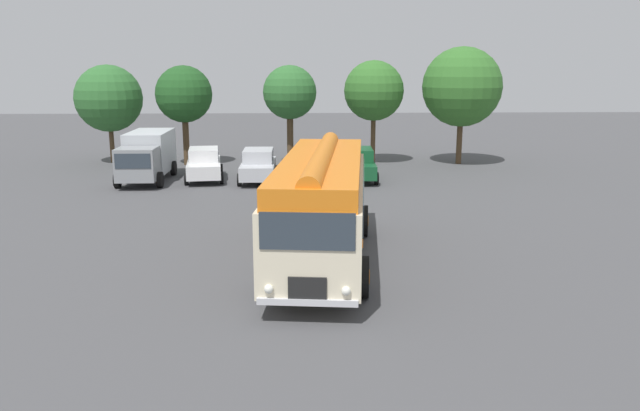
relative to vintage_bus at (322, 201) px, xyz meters
The scene contains 12 objects.
ground_plane 1.94m from the vintage_bus, 75.01° to the left, with size 120.00×120.00×0.00m, color #474749.
vintage_bus is the anchor object (origin of this frame).
car_near_left 15.21m from the vintage_bus, 111.78° to the left, with size 2.35×4.38×1.66m.
car_mid_left 13.92m from the vintage_bus, 101.42° to the left, with size 1.96×4.20×1.66m.
car_mid_right 13.74m from the vintage_bus, 90.53° to the left, with size 2.11×4.28×1.66m.
car_far_right 14.04m from the vintage_bus, 79.81° to the left, with size 2.10×4.27×1.66m.
box_van 16.51m from the vintage_bus, 121.24° to the left, with size 2.33×5.77×2.50m.
tree_far_left 23.83m from the vintage_bus, 120.90° to the left, with size 4.07×4.07×5.98m.
tree_left_of_centre 20.75m from the vintage_bus, 111.34° to the left, with size 3.37×3.37×5.93m.
tree_centre 19.55m from the vintage_bus, 93.61° to the left, with size 3.21×3.21×5.95m.
tree_right_of_centre 20.15m from the vintage_bus, 78.45° to the left, with size 3.64×3.64×6.23m.
tree_far_right 21.38m from the vintage_bus, 64.32° to the left, with size 4.76×4.76×7.04m.
Camera 1 is at (-0.89, -19.02, 5.96)m, focal length 35.00 mm.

